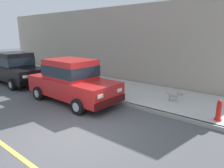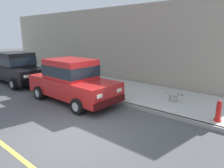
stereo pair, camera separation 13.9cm
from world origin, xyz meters
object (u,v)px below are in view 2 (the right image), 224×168
at_px(car_black_sedan, 17,68).
at_px(fire_hydrant, 219,112).
at_px(car_red_sedan, 72,80).
at_px(dog_grey, 175,95).

relative_size(car_black_sedan, fire_hydrant, 6.38).
relative_size(car_red_sedan, dog_grey, 6.13).
bearing_deg(fire_hydrant, car_red_sedan, 104.65).
bearing_deg(fire_hydrant, car_black_sedan, 97.35).
bearing_deg(car_black_sedan, fire_hydrant, -82.65).
height_order(car_red_sedan, car_black_sedan, same).
bearing_deg(fire_hydrant, dog_grey, 62.47).
distance_m(car_red_sedan, car_black_sedan, 5.43).
bearing_deg(dog_grey, fire_hydrant, -117.53).
bearing_deg(car_black_sedan, car_red_sedan, -90.67).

